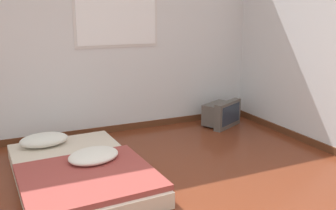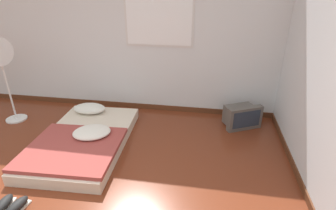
{
  "view_description": "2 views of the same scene",
  "coord_description": "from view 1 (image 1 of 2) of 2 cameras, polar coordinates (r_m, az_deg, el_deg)",
  "views": [
    {
      "loc": [
        -0.97,
        -2.11,
        1.6
      ],
      "look_at": [
        0.77,
        1.65,
        0.56
      ],
      "focal_mm": 40.0,
      "sensor_mm": 36.0,
      "label": 1
    },
    {
      "loc": [
        1.33,
        -1.59,
        2.08
      ],
      "look_at": [
        0.79,
        1.67,
        0.54
      ],
      "focal_mm": 28.0,
      "sensor_mm": 36.0,
      "label": 2
    }
  ],
  "objects": [
    {
      "name": "wall_back",
      "position": [
        4.85,
        -13.36,
        10.15
      ],
      "size": [
        7.28,
        0.08,
        2.6
      ],
      "color": "silver",
      "rests_on": "ground_plane"
    },
    {
      "name": "crt_tv",
      "position": [
        5.37,
        8.14,
        -1.34
      ],
      "size": [
        0.61,
        0.53,
        0.37
      ],
      "color": "#56514C",
      "rests_on": "ground_plane"
    },
    {
      "name": "mattress_bed",
      "position": [
        3.78,
        -13.47,
        -9.56
      ],
      "size": [
        1.22,
        1.9,
        0.29
      ],
      "color": "beige",
      "rests_on": "ground_plane"
    }
  ]
}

